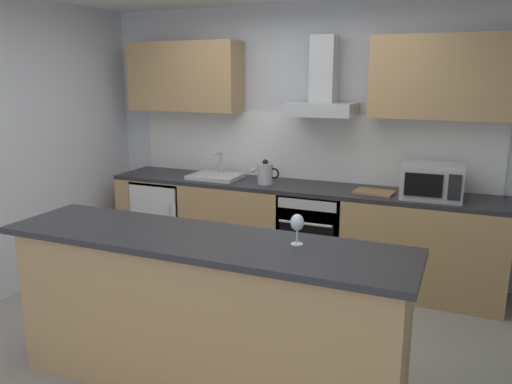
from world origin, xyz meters
The scene contains 14 objects.
ground centered at (0.00, 0.00, -0.01)m, with size 5.31×4.51×0.02m, color gray.
wall_back centered at (0.00, 1.82, 1.30)m, with size 5.31×0.12×2.60m, color silver.
backsplash_tile centered at (0.00, 1.75, 1.23)m, with size 3.66×0.02×0.66m, color white.
counter_back centered at (0.00, 1.44, 0.45)m, with size 3.79×0.60×0.90m.
counter_island centered at (0.10, -0.57, 0.50)m, with size 2.51×0.64×1.00m.
upper_cabinets centered at (0.00, 1.59, 1.91)m, with size 3.74×0.32×0.70m.
oven centered at (0.23, 1.41, 0.46)m, with size 0.60×0.62×0.80m.
refrigerator centered at (-1.42, 1.41, 0.43)m, with size 0.58×0.60×0.85m.
microwave centered at (1.25, 1.38, 1.05)m, with size 0.50×0.38×0.30m.
sink centered at (-0.83, 1.42, 0.93)m, with size 0.50×0.40×0.26m.
kettle centered at (-0.27, 1.38, 1.01)m, with size 0.29×0.15×0.24m.
range_hood centered at (0.23, 1.54, 1.79)m, with size 0.62×0.45×0.72m.
wine_glass centered at (0.66, -0.47, 1.12)m, with size 0.08×0.08×0.18m.
chopping_board centered at (0.77, 1.39, 0.91)m, with size 0.34×0.22×0.02m, color #9E7247.
Camera 1 is at (1.50, -3.05, 1.93)m, focal length 35.34 mm.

